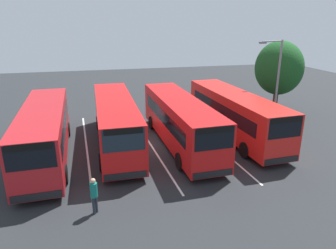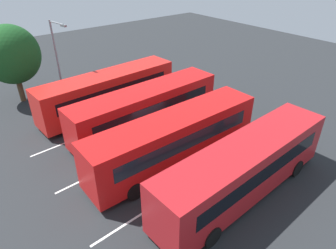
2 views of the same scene
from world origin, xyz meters
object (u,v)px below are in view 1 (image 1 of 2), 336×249
(pedestrian, at_px, (94,193))
(bus_center_right, at_px, (180,120))
(bus_center_left, at_px, (116,121))
(bus_far_left, at_px, (45,131))
(bus_far_right, at_px, (235,113))
(street_lamp, at_px, (276,76))
(depot_tree, at_px, (279,68))

(pedestrian, bearing_deg, bus_center_right, -91.09)
(bus_center_left, relative_size, bus_center_right, 0.99)
(bus_far_left, height_order, bus_far_right, same)
(bus_center_right, bearing_deg, bus_far_left, -90.90)
(bus_far_left, bearing_deg, bus_far_right, 91.29)
(bus_center_left, distance_m, street_lamp, 12.90)
(bus_center_right, xyz_separation_m, pedestrian, (6.70, -5.70, -0.73))
(bus_far_right, bearing_deg, street_lamp, 111.85)
(bus_far_left, bearing_deg, street_lamp, 97.11)
(bus_far_right, bearing_deg, bus_center_right, -84.94)
(street_lamp, bearing_deg, bus_far_right, 14.42)
(bus_center_left, bearing_deg, bus_center_right, 78.39)
(bus_far_right, height_order, street_lamp, street_lamp)
(bus_center_right, bearing_deg, depot_tree, 115.68)
(bus_far_left, height_order, depot_tree, depot_tree)
(pedestrian, xyz_separation_m, depot_tree, (-12.23, 16.27, 2.99))
(bus_center_left, xyz_separation_m, pedestrian, (7.56, -1.57, -0.73))
(bus_far_right, bearing_deg, bus_center_left, -94.93)
(bus_center_left, bearing_deg, pedestrian, -11.52)
(pedestrian, bearing_deg, bus_center_left, -62.41)
(bus_far_right, xyz_separation_m, depot_tree, (-4.92, 6.37, 2.26))
(depot_tree, bearing_deg, pedestrian, -53.07)
(street_lamp, bearing_deg, bus_center_right, 6.47)
(pedestrian, bearing_deg, bus_far_left, -28.22)
(bus_far_right, bearing_deg, bus_far_left, -89.73)
(pedestrian, bearing_deg, street_lamp, -107.42)
(bus_far_right, relative_size, street_lamp, 1.71)
(bus_far_left, relative_size, pedestrian, 6.67)
(street_lamp, xyz_separation_m, depot_tree, (-2.93, 2.10, 0.15))
(bus_center_left, height_order, street_lamp, street_lamp)
(bus_far_left, xyz_separation_m, bus_center_right, (-0.15, 8.41, 0.00))
(bus_center_left, relative_size, street_lamp, 1.69)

